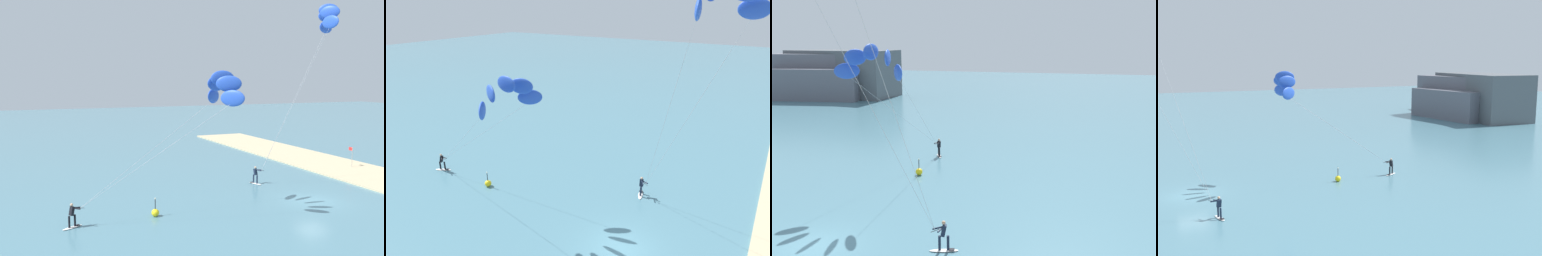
% 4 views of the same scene
% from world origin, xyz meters
% --- Properties ---
extents(ground_plane, '(240.00, 240.00, 0.00)m').
position_xyz_m(ground_plane, '(0.00, 0.00, 0.00)').
color(ground_plane, slate).
extents(kitesurfer_mid_water, '(5.45, 12.19, 10.43)m').
position_xyz_m(kitesurfer_mid_water, '(-0.39, 8.88, 8.85)').
color(kitesurfer_mid_water, white).
rests_on(kitesurfer_mid_water, ground).
extents(marker_buoy, '(0.56, 0.56, 1.38)m').
position_xyz_m(marker_buoy, '(1.05, 13.02, 0.30)').
color(marker_buoy, yellow).
rests_on(marker_buoy, ground).
extents(distant_headland, '(28.63, 19.23, 8.55)m').
position_xyz_m(distant_headland, '(-32.37, 55.00, 3.39)').
color(distant_headland, slate).
rests_on(distant_headland, ground).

